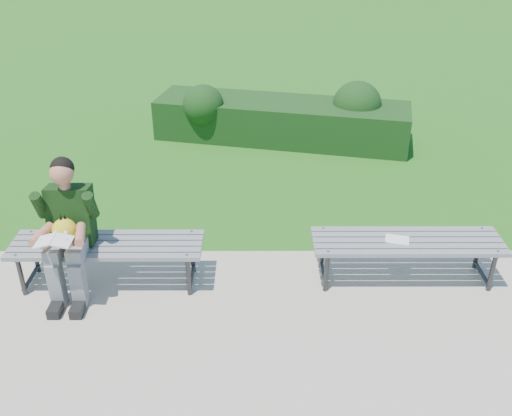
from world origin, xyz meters
TOP-DOWN VIEW (x-y plane):
  - ground at (0.00, 0.00)m, footprint 80.00×80.00m
  - walkway at (0.00, -1.75)m, footprint 30.00×3.50m
  - hedge at (0.63, 3.23)m, footprint 3.95×1.77m
  - bench_left at (-1.23, -0.56)m, footprint 1.80×0.50m
  - bench_right at (1.62, -0.50)m, footprint 1.80×0.50m
  - seated_boy at (-1.53, -0.65)m, footprint 0.56×0.76m
  - paper_sheet at (1.52, -0.50)m, footprint 0.25×0.21m

SIDE VIEW (x-z plane):
  - ground at x=0.00m, z-range 0.00..0.00m
  - walkway at x=0.00m, z-range 0.00..0.02m
  - hedge at x=0.63m, z-range -0.11..0.83m
  - bench_left at x=-1.23m, z-range 0.19..0.64m
  - bench_right at x=1.62m, z-range 0.19..0.64m
  - paper_sheet at x=1.52m, z-range 0.47..0.48m
  - seated_boy at x=-1.53m, z-range 0.06..1.37m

